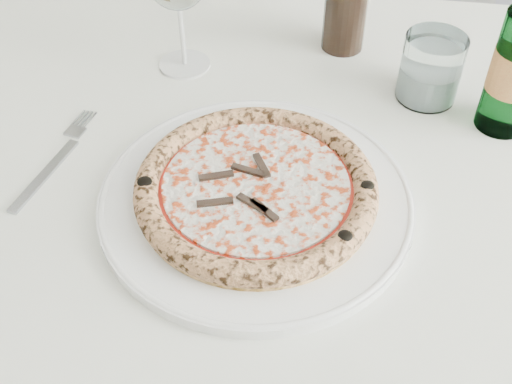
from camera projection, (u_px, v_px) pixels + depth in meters
dining_table at (274, 198)px, 0.88m from camera, size 1.49×0.97×0.76m
chair_far at (310, 1)px, 1.53m from camera, size 0.45×0.45×0.93m
plate at (256, 199)px, 0.74m from camera, size 0.36×0.36×0.02m
pizza at (256, 188)px, 0.73m from camera, size 0.28×0.28×0.03m
fork at (55, 160)px, 0.80m from camera, size 0.03×0.19×0.00m
tumbler at (430, 72)px, 0.86m from camera, size 0.08×0.08×0.09m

